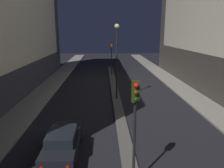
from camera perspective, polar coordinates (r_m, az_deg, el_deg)
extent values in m
cube|color=#56544F|center=(25.00, 0.80, -2.12)|extent=(0.83, 36.73, 0.14)
cylinder|color=black|center=(9.92, 5.80, -15.21)|extent=(0.12, 0.12, 3.83)
cube|color=#3D3814|center=(9.03, 6.16, -1.94)|extent=(0.32, 0.28, 0.90)
sphere|color=red|center=(8.78, 6.38, -0.36)|extent=(0.20, 0.20, 0.20)
sphere|color=#4C380A|center=(8.85, 6.33, -2.25)|extent=(0.20, 0.20, 0.20)
sphere|color=#0F3D19|center=(8.94, 6.28, -4.10)|extent=(0.20, 0.20, 0.20)
cylinder|color=black|center=(35.25, -0.14, 5.76)|extent=(0.12, 0.12, 3.83)
cube|color=#3D3814|center=(35.01, -0.14, 9.60)|extent=(0.32, 0.28, 0.90)
sphere|color=red|center=(34.81, -0.13, 10.07)|extent=(0.20, 0.20, 0.20)
sphere|color=#4C380A|center=(34.83, -0.13, 9.58)|extent=(0.20, 0.20, 0.20)
sphere|color=#0F3D19|center=(34.85, -0.13, 9.09)|extent=(0.20, 0.20, 0.20)
cylinder|color=black|center=(21.55, 1.23, 5.10)|extent=(0.16, 0.16, 7.03)
sphere|color=#F9EAB2|center=(21.32, 1.28, 14.86)|extent=(0.45, 0.45, 0.45)
cube|color=black|center=(13.18, -12.55, -14.69)|extent=(1.73, 4.74, 0.66)
cube|color=black|center=(12.60, -12.98, -13.06)|extent=(1.47, 2.13, 0.53)
cube|color=red|center=(11.31, -17.98, -20.01)|extent=(0.14, 0.04, 0.10)
cube|color=red|center=(11.06, -11.52, -20.42)|extent=(0.14, 0.04, 0.10)
cylinder|color=black|center=(14.75, -14.44, -13.02)|extent=(0.22, 0.64, 0.64)
cylinder|color=black|center=(14.51, -8.44, -13.19)|extent=(0.22, 0.64, 0.64)
cylinder|color=black|center=(12.27, -17.40, -19.09)|extent=(0.22, 0.64, 0.64)
cylinder|color=black|center=(11.98, -9.97, -19.49)|extent=(0.22, 0.64, 0.64)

